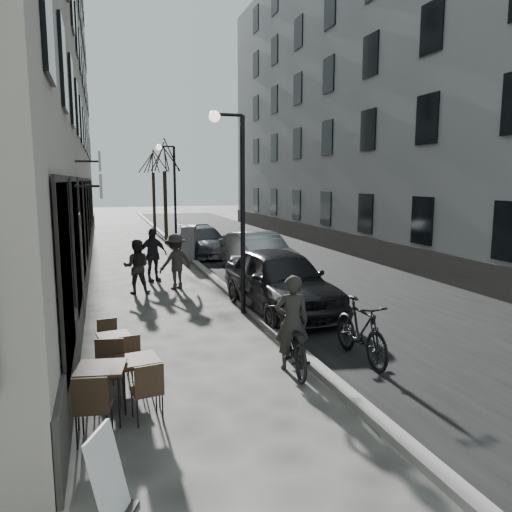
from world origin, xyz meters
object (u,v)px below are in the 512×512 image
streetlamp_near (236,191)px  bistro_set_c (115,349)px  car_near (280,280)px  moped (361,330)px  bistro_set_b (138,377)px  tree_near (164,156)px  car_far (204,241)px  pedestrian_far (152,255)px  tree_far (153,161)px  car_mid (258,253)px  sign_board (110,485)px  bistro_set_a (102,388)px  bicycle (292,340)px  streetlamp_far (171,186)px  utility_cabinet (189,243)px  pedestrian_near (137,267)px  pedestrian_mid (176,261)px

streetlamp_near → bistro_set_c: streetlamp_near is taller
car_near → moped: car_near is taller
bistro_set_b → tree_near: bearing=73.2°
car_far → streetlamp_near: bearing=-98.8°
pedestrian_far → moped: pedestrian_far is taller
tree_far → car_mid: size_ratio=1.24×
streetlamp_near → sign_board: (-3.28, -7.31, -2.77)m
bistro_set_a → car_mid: bearing=71.2°
car_mid → bicycle: bearing=-108.8°
streetlamp_far → tree_far: (0.07, 9.00, 1.50)m
streetlamp_near → streetlamp_far: 12.00m
utility_cabinet → car_far: (0.90, 1.36, -0.10)m
pedestrian_near → bicycle: bearing=117.0°
pedestrian_mid → bicycle: bearing=72.4°
tree_far → car_far: 11.58m
pedestrian_mid → car_near: bearing=96.9°
sign_board → pedestrian_far: size_ratio=0.53×
bistro_set_c → car_far: (4.30, 13.35, 0.24)m
utility_cabinet → car_far: 1.64m
bistro_set_a → pedestrian_mid: pedestrian_mid is taller
tree_near → bistro_set_b: size_ratio=3.71×
bistro_set_a → sign_board: 2.27m
sign_board → bistro_set_c: bearing=112.2°
pedestrian_far → moped: 9.38m
car_mid → moped: size_ratio=2.30×
streetlamp_near → pedestrian_mid: streetlamp_near is taller
car_mid → streetlamp_near: bearing=-118.2°
car_near → bistro_set_c: bearing=-147.0°
streetlamp_near → car_mid: (2.20, 5.15, -2.40)m
sign_board → pedestrian_mid: pedestrian_mid is taller
car_far → moped: car_far is taller
streetlamp_near → bicycle: bearing=-90.4°
bistro_set_a → pedestrian_mid: size_ratio=0.95×
bicycle → car_far: bearing=-86.2°
bistro_set_b → pedestrian_near: pedestrian_near is taller
bistro_set_c → pedestrian_far: pedestrian_far is taller
bistro_set_b → bicycle: bearing=5.9°
tree_far → pedestrian_mid: tree_far is taller
tree_far → bistro_set_a: 26.60m
pedestrian_mid → bistro_set_c: bearing=47.2°
sign_board → car_far: size_ratio=0.22×
streetlamp_far → bicycle: 16.20m
sign_board → moped: size_ratio=0.49×
streetlamp_far → car_near: bearing=-84.5°
pedestrian_near → pedestrian_far: 1.85m
streetlamp_near → moped: (1.37, -4.00, -2.56)m
utility_cabinet → pedestrian_mid: (-1.34, -5.37, 0.13)m
utility_cabinet → pedestrian_mid: size_ratio=0.85×
pedestrian_far → streetlamp_far: bearing=57.2°
tree_far → sign_board: tree_far is taller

